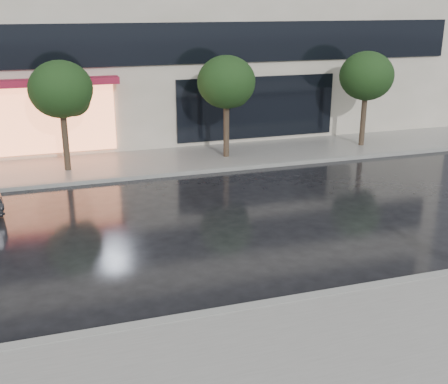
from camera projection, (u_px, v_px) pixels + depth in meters
name	position (u px, v px, depth m)	size (l,w,h in m)	color
ground	(238.00, 288.00, 12.09)	(120.00, 120.00, 0.00)	black
sidewalk_near	(304.00, 376.00, 9.15)	(60.00, 4.50, 0.12)	slate
sidewalk_far	(149.00, 162.00, 21.31)	(60.00, 3.50, 0.12)	slate
curb_near	(255.00, 307.00, 11.17)	(60.00, 0.25, 0.14)	gray
curb_far	(159.00, 175.00, 19.73)	(60.00, 0.25, 0.14)	gray
tree_mid_west	(63.00, 91.00, 19.34)	(2.20, 2.20, 3.99)	#33261C
tree_mid_east	(228.00, 84.00, 21.09)	(2.20, 2.20, 3.99)	#33261C
tree_far_east	(367.00, 78.00, 22.83)	(2.20, 2.20, 3.99)	#33261C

